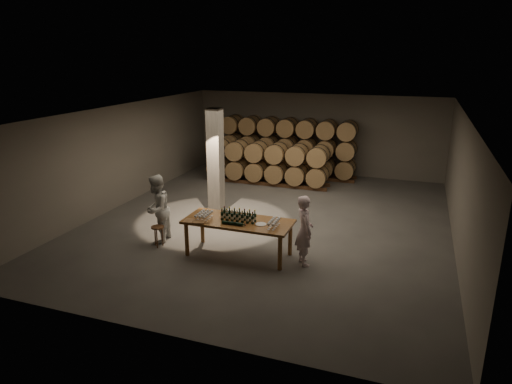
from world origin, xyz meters
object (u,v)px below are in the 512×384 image
(plate, at_px, (261,224))
(person_man, at_px, (304,230))
(notebook_near, at_px, (199,222))
(tasting_table, at_px, (238,224))
(stool, at_px, (158,230))
(bottle_cluster, at_px, (238,217))
(person_woman, at_px, (157,209))

(plate, bearing_deg, person_man, 8.07)
(person_man, bearing_deg, notebook_near, 71.26)
(tasting_table, xyz_separation_m, person_man, (1.61, 0.07, 0.04))
(tasting_table, bearing_deg, stool, -174.43)
(bottle_cluster, height_order, person_woman, person_woman)
(person_man, bearing_deg, tasting_table, 61.65)
(stool, distance_m, person_man, 3.76)
(tasting_table, distance_m, bottle_cluster, 0.21)
(plate, xyz_separation_m, person_woman, (-2.88, 0.15, -0.01))
(tasting_table, height_order, person_woman, person_woman)
(notebook_near, height_order, person_man, person_man)
(bottle_cluster, xyz_separation_m, person_man, (1.60, 0.09, -0.17))
(plate, relative_size, person_woman, 0.15)
(tasting_table, relative_size, bottle_cluster, 3.04)
(plate, distance_m, person_man, 1.02)
(tasting_table, bearing_deg, bottle_cluster, -60.29)
(notebook_near, bearing_deg, plate, -0.57)
(stool, height_order, person_man, person_man)
(notebook_near, bearing_deg, tasting_table, 13.39)
(person_man, bearing_deg, person_woman, 59.17)
(stool, bearing_deg, person_woman, 120.18)
(notebook_near, distance_m, person_woman, 1.55)
(tasting_table, xyz_separation_m, notebook_near, (-0.82, -0.45, 0.12))
(bottle_cluster, distance_m, plate, 0.59)
(notebook_near, distance_m, stool, 1.41)
(plate, xyz_separation_m, stool, (-2.72, -0.13, -0.47))
(bottle_cluster, height_order, plate, bottle_cluster)
(plate, relative_size, person_man, 0.16)
(stool, xyz_separation_m, person_woman, (-0.16, 0.28, 0.46))
(tasting_table, xyz_separation_m, stool, (-2.12, -0.21, -0.35))
(plate, distance_m, notebook_near, 1.47)
(notebook_near, relative_size, person_woman, 0.15)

